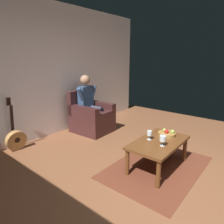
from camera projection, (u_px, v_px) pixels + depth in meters
ground_plane at (181, 194)px, 2.53m from camera, size 7.21×7.21×0.00m
wall_back at (39, 72)px, 4.03m from camera, size 6.23×0.06×2.75m
rug at (157, 167)px, 3.15m from camera, size 1.74×1.20×0.01m
armchair at (91, 117)px, 4.61m from camera, size 0.76×0.86×0.93m
person_seated at (89, 102)px, 4.54m from camera, size 0.61×0.56×1.28m
coffee_table at (158, 145)px, 3.05m from camera, size 1.04×0.60×0.44m
guitar at (16, 139)px, 3.69m from camera, size 0.37×0.20×0.98m
wine_glass_near at (149, 134)px, 3.07m from camera, size 0.07×0.07×0.14m
wine_glass_far at (163, 139)px, 2.85m from camera, size 0.09×0.09×0.15m
fruit_bowl at (167, 133)px, 3.25m from camera, size 0.28×0.28×0.11m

